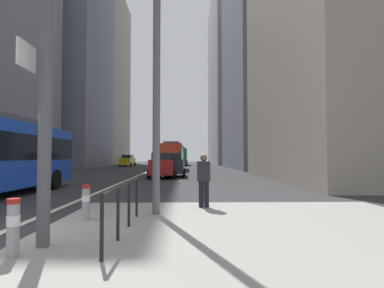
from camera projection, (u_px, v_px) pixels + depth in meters
ground_plane at (136, 177)px, 26.42m from camera, size 160.00×160.00×0.00m
median_island at (270, 248)px, 5.58m from camera, size 9.00×10.00×0.15m
lane_centre_line at (149, 171)px, 36.41m from camera, size 0.20×80.00×0.01m
office_tower_left_mid at (60, 11)px, 51.33m from camera, size 13.75×16.57×50.10m
office_tower_left_far at (96, 79)px, 72.42m from camera, size 12.21×20.76×38.64m
office_tower_right_far at (242, 80)px, 71.68m from camera, size 13.49×24.03×37.80m
city_bus_red_receding at (173, 155)px, 39.57m from camera, size 2.84×10.60×3.40m
city_bus_red_distant at (180, 156)px, 60.81m from camera, size 2.84×10.55×3.40m
car_oncoming_mid at (128, 160)px, 53.70m from camera, size 2.20×4.65×1.94m
car_receding_near at (163, 165)px, 24.73m from camera, size 2.09×4.14×1.94m
car_receding_far at (173, 165)px, 26.44m from camera, size 2.10×4.52×1.94m
street_lamp_post at (157, 23)px, 8.63m from camera, size 5.50×0.32×8.00m
bollard_right at (13, 224)px, 4.85m from camera, size 0.20×0.20×0.88m
bollard_back at (86, 201)px, 7.60m from camera, size 0.20×0.20×0.84m
pedestrian_railing at (124, 197)px, 6.38m from camera, size 0.06×3.50×0.98m
pedestrian_waiting at (204, 178)px, 9.57m from camera, size 0.41×0.30×1.59m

